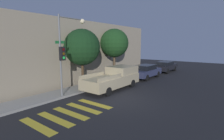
# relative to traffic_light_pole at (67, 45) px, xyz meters

# --- Properties ---
(ground_plane) EXTENTS (60.00, 60.00, 0.00)m
(ground_plane) POSITION_rel_traffic_light_pole_xyz_m (1.51, -3.37, -3.59)
(ground_plane) COLOR black
(sidewalk) EXTENTS (26.00, 1.92, 0.14)m
(sidewalk) POSITION_rel_traffic_light_pole_xyz_m (1.51, 0.79, -3.52)
(sidewalk) COLOR gray
(sidewalk) RESTS_ON ground
(building_row) EXTENTS (26.00, 6.00, 5.82)m
(building_row) POSITION_rel_traffic_light_pole_xyz_m (1.51, 5.15, -0.68)
(building_row) COLOR gray
(building_row) RESTS_ON ground
(crosswalk) EXTENTS (4.21, 2.60, 0.00)m
(crosswalk) POSITION_rel_traffic_light_pole_xyz_m (-1.93, -2.57, -3.59)
(crosswalk) COLOR gold
(crosswalk) RESTS_ON ground
(traffic_light_pole) EXTENTS (2.58, 0.56, 5.59)m
(traffic_light_pole) POSITION_rel_traffic_light_pole_xyz_m (0.00, 0.00, 0.00)
(traffic_light_pole) COLOR slate
(traffic_light_pole) RESTS_ON ground
(pickup_truck) EXTENTS (5.35, 2.09, 1.77)m
(pickup_truck) POSITION_rel_traffic_light_pole_xyz_m (3.73, -1.27, -2.70)
(pickup_truck) COLOR tan
(pickup_truck) RESTS_ON ground
(sedan_near_corner) EXTENTS (4.43, 1.78, 1.46)m
(sedan_near_corner) POSITION_rel_traffic_light_pole_xyz_m (9.43, -1.27, -2.82)
(sedan_near_corner) COLOR #2D3351
(sedan_near_corner) RESTS_ON ground
(sedan_middle) EXTENTS (4.51, 1.83, 1.37)m
(sedan_middle) POSITION_rel_traffic_light_pole_xyz_m (15.13, -1.27, -2.85)
(sedan_middle) COLOR black
(sedan_middle) RESTS_ON ground
(tree_near_corner) EXTENTS (3.00, 3.00, 4.92)m
(tree_near_corner) POSITION_rel_traffic_light_pole_xyz_m (2.37, 1.04, -0.18)
(tree_near_corner) COLOR #42301E
(tree_near_corner) RESTS_ON ground
(tree_midblock) EXTENTS (2.90, 2.90, 5.23)m
(tree_midblock) POSITION_rel_traffic_light_pole_xyz_m (6.81, 1.04, 0.17)
(tree_midblock) COLOR brown
(tree_midblock) RESTS_ON ground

